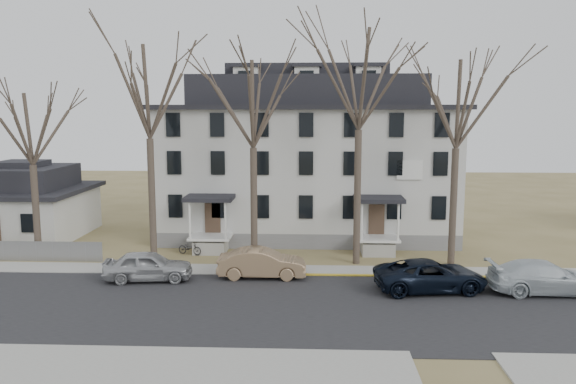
{
  "coord_description": "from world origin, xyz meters",
  "views": [
    {
      "loc": [
        -1.66,
        -22.32,
        8.87
      ],
      "look_at": [
        -2.97,
        9.0,
        4.33
      ],
      "focal_mm": 35.0,
      "sensor_mm": 36.0,
      "label": 1
    }
  ],
  "objects_px": {
    "boarding_house": "(307,160)",
    "car_tan": "(262,264)",
    "tree_mid_right": "(458,98)",
    "tree_far_left": "(148,85)",
    "bicycle_left": "(190,249)",
    "tree_mid_left": "(253,98)",
    "small_house": "(24,205)",
    "car_silver": "(148,267)",
    "tree_center": "(360,71)",
    "car_navy": "(430,276)",
    "car_white": "(545,278)",
    "tree_bungalow": "(30,124)"
  },
  "relations": [
    {
      "from": "car_tan",
      "to": "tree_far_left",
      "type": "bearing_deg",
      "value": 64.05
    },
    {
      "from": "car_silver",
      "to": "car_navy",
      "type": "relative_size",
      "value": 0.83
    },
    {
      "from": "tree_mid_right",
      "to": "car_navy",
      "type": "distance_m",
      "value": 10.39
    },
    {
      "from": "small_house",
      "to": "tree_center",
      "type": "bearing_deg",
      "value": -15.08
    },
    {
      "from": "tree_mid_right",
      "to": "tree_mid_left",
      "type": "bearing_deg",
      "value": 180.0
    },
    {
      "from": "tree_bungalow",
      "to": "bicycle_left",
      "type": "bearing_deg",
      "value": 9.42
    },
    {
      "from": "boarding_house",
      "to": "bicycle_left",
      "type": "xyz_separation_m",
      "value": [
        -7.16,
        -6.69,
        -4.96
      ]
    },
    {
      "from": "tree_mid_left",
      "to": "car_navy",
      "type": "xyz_separation_m",
      "value": [
        9.26,
        -4.99,
        -8.84
      ]
    },
    {
      "from": "car_navy",
      "to": "bicycle_left",
      "type": "distance_m",
      "value": 14.9
    },
    {
      "from": "small_house",
      "to": "tree_mid_left",
      "type": "relative_size",
      "value": 0.68
    },
    {
      "from": "tree_center",
      "to": "car_white",
      "type": "height_order",
      "value": "tree_center"
    },
    {
      "from": "tree_center",
      "to": "bicycle_left",
      "type": "distance_m",
      "value": 14.81
    },
    {
      "from": "tree_mid_right",
      "to": "tree_far_left",
      "type": "bearing_deg",
      "value": 180.0
    },
    {
      "from": "tree_mid_left",
      "to": "tree_far_left",
      "type": "bearing_deg",
      "value": 180.0
    },
    {
      "from": "car_tan",
      "to": "bicycle_left",
      "type": "xyz_separation_m",
      "value": [
        -4.89,
        4.59,
        -0.36
      ]
    },
    {
      "from": "tree_far_left",
      "to": "tree_bungalow",
      "type": "xyz_separation_m",
      "value": [
        -7.0,
        0.0,
        -2.22
      ]
    },
    {
      "from": "car_tan",
      "to": "tree_bungalow",
      "type": "bearing_deg",
      "value": 76.12
    },
    {
      "from": "car_silver",
      "to": "bicycle_left",
      "type": "height_order",
      "value": "car_silver"
    },
    {
      "from": "car_white",
      "to": "car_navy",
      "type": "bearing_deg",
      "value": 87.65
    },
    {
      "from": "tree_mid_right",
      "to": "car_tan",
      "type": "xyz_separation_m",
      "value": [
        -10.77,
        -3.12,
        -8.83
      ]
    },
    {
      "from": "tree_center",
      "to": "tree_mid_right",
      "type": "height_order",
      "value": "tree_center"
    },
    {
      "from": "small_house",
      "to": "car_silver",
      "type": "height_order",
      "value": "small_house"
    },
    {
      "from": "car_silver",
      "to": "bicycle_left",
      "type": "distance_m",
      "value": 5.5
    },
    {
      "from": "boarding_house",
      "to": "bicycle_left",
      "type": "height_order",
      "value": "boarding_house"
    },
    {
      "from": "boarding_house",
      "to": "tree_bungalow",
      "type": "xyz_separation_m",
      "value": [
        -16.0,
        -8.15,
        2.74
      ]
    },
    {
      "from": "tree_far_left",
      "to": "tree_mid_right",
      "type": "bearing_deg",
      "value": 0.0
    },
    {
      "from": "car_white",
      "to": "tree_bungalow",
      "type": "bearing_deg",
      "value": 78.68
    },
    {
      "from": "car_silver",
      "to": "car_white",
      "type": "relative_size",
      "value": 0.84
    },
    {
      "from": "tree_center",
      "to": "car_white",
      "type": "relative_size",
      "value": 2.71
    },
    {
      "from": "tree_center",
      "to": "car_navy",
      "type": "distance_m",
      "value": 11.92
    },
    {
      "from": "boarding_house",
      "to": "car_tan",
      "type": "bearing_deg",
      "value": -101.39
    },
    {
      "from": "small_house",
      "to": "tree_far_left",
      "type": "height_order",
      "value": "tree_far_left"
    },
    {
      "from": "tree_far_left",
      "to": "car_navy",
      "type": "xyz_separation_m",
      "value": [
        15.26,
        -4.99,
        -9.58
      ]
    },
    {
      "from": "small_house",
      "to": "car_silver",
      "type": "relative_size",
      "value": 1.9
    },
    {
      "from": "car_silver",
      "to": "car_tan",
      "type": "distance_m",
      "value": 5.98
    },
    {
      "from": "boarding_house",
      "to": "car_white",
      "type": "xyz_separation_m",
      "value": [
        11.76,
        -13.29,
        -4.59
      ]
    },
    {
      "from": "car_silver",
      "to": "car_white",
      "type": "distance_m",
      "value": 19.99
    },
    {
      "from": "boarding_house",
      "to": "car_navy",
      "type": "relative_size",
      "value": 3.78
    },
    {
      "from": "car_tan",
      "to": "car_silver",
      "type": "bearing_deg",
      "value": 96.64
    },
    {
      "from": "small_house",
      "to": "bicycle_left",
      "type": "distance_m",
      "value": 13.8
    },
    {
      "from": "tree_mid_left",
      "to": "car_navy",
      "type": "distance_m",
      "value": 13.74
    },
    {
      "from": "tree_bungalow",
      "to": "car_tan",
      "type": "height_order",
      "value": "tree_bungalow"
    },
    {
      "from": "boarding_house",
      "to": "tree_mid_right",
      "type": "bearing_deg",
      "value": -43.81
    },
    {
      "from": "car_tan",
      "to": "car_white",
      "type": "bearing_deg",
      "value": -99.23
    },
    {
      "from": "car_navy",
      "to": "car_white",
      "type": "bearing_deg",
      "value": -98.74
    },
    {
      "from": "tree_mid_right",
      "to": "car_silver",
      "type": "xyz_separation_m",
      "value": [
        -16.69,
        -3.92,
        -8.82
      ]
    },
    {
      "from": "boarding_house",
      "to": "small_house",
      "type": "relative_size",
      "value": 2.39
    },
    {
      "from": "small_house",
      "to": "car_tan",
      "type": "bearing_deg",
      "value": -27.72
    },
    {
      "from": "boarding_house",
      "to": "car_tan",
      "type": "height_order",
      "value": "boarding_house"
    },
    {
      "from": "small_house",
      "to": "tree_center",
      "type": "distance_m",
      "value": 25.41
    }
  ]
}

